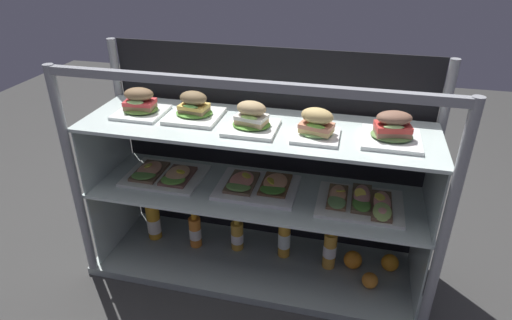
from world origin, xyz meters
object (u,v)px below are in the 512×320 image
(juice_bottle_front_fourth, at_px, (154,221))
(juice_bottle_front_second, at_px, (237,235))
(juice_bottle_back_right, at_px, (284,238))
(plated_roll_sandwich_left_of_center, at_px, (140,104))
(orange_fruit_near_left_post, at_px, (370,280))
(plated_roll_sandwich_center, at_px, (392,131))
(open_sandwich_tray_left_of_center, at_px, (164,175))
(juice_bottle_tucked_behind, at_px, (330,249))
(open_sandwich_tray_near_right_corner, at_px, (257,186))
(orange_fruit_beside_bottles, at_px, (390,263))
(plated_roll_sandwich_near_right_corner, at_px, (316,126))
(open_sandwich_tray_mid_right, at_px, (361,202))
(plated_roll_sandwich_mid_right, at_px, (194,109))
(plated_roll_sandwich_far_right, at_px, (251,120))
(orange_fruit_rolled_forward, at_px, (353,260))

(juice_bottle_front_fourth, bearing_deg, juice_bottle_front_second, 2.06)
(juice_bottle_front_second, relative_size, juice_bottle_back_right, 0.84)
(plated_roll_sandwich_left_of_center, bearing_deg, juice_bottle_front_fourth, 127.87)
(orange_fruit_near_left_post, bearing_deg, plated_roll_sandwich_center, 99.56)
(open_sandwich_tray_left_of_center, xyz_separation_m, juice_bottle_tucked_behind, (0.75, 0.03, -0.30))
(open_sandwich_tray_near_right_corner, bearing_deg, orange_fruit_beside_bottles, 6.54)
(plated_roll_sandwich_near_right_corner, xyz_separation_m, open_sandwich_tray_near_right_corner, (-0.24, 0.07, -0.33))
(plated_roll_sandwich_center, bearing_deg, plated_roll_sandwich_left_of_center, 178.64)
(open_sandwich_tray_mid_right, bearing_deg, plated_roll_sandwich_mid_right, 178.06)
(plated_roll_sandwich_far_right, bearing_deg, plated_roll_sandwich_near_right_corner, -2.66)
(open_sandwich_tray_near_right_corner, relative_size, orange_fruit_near_left_post, 4.93)
(juice_bottle_back_right, xyz_separation_m, orange_fruit_beside_bottles, (0.48, 0.01, -0.06))
(open_sandwich_tray_left_of_center, relative_size, orange_fruit_rolled_forward, 4.13)
(plated_roll_sandwich_near_right_corner, bearing_deg, orange_fruit_beside_bottles, 20.99)
(plated_roll_sandwich_left_of_center, relative_size, orange_fruit_beside_bottles, 2.50)
(open_sandwich_tray_near_right_corner, bearing_deg, plated_roll_sandwich_near_right_corner, -15.86)
(open_sandwich_tray_left_of_center, height_order, orange_fruit_beside_bottles, open_sandwich_tray_left_of_center)
(plated_roll_sandwich_left_of_center, height_order, juice_bottle_front_second, plated_roll_sandwich_left_of_center)
(orange_fruit_rolled_forward, bearing_deg, open_sandwich_tray_mid_right, -90.01)
(juice_bottle_front_fourth, relative_size, orange_fruit_near_left_post, 3.34)
(juice_bottle_front_second, bearing_deg, orange_fruit_beside_bottles, 1.35)
(juice_bottle_tucked_behind, bearing_deg, juice_bottle_front_fourth, 179.38)
(open_sandwich_tray_near_right_corner, height_order, juice_bottle_front_second, open_sandwich_tray_near_right_corner)
(plated_roll_sandwich_far_right, xyz_separation_m, juice_bottle_back_right, (0.12, 0.11, -0.62))
(plated_roll_sandwich_far_right, relative_size, juice_bottle_tucked_behind, 0.84)
(orange_fruit_beside_bottles, bearing_deg, plated_roll_sandwich_near_right_corner, -159.01)
(plated_roll_sandwich_center, height_order, orange_fruit_rolled_forward, plated_roll_sandwich_center)
(juice_bottle_tucked_behind, height_order, orange_fruit_rolled_forward, juice_bottle_tucked_behind)
(open_sandwich_tray_left_of_center, height_order, juice_bottle_front_second, open_sandwich_tray_left_of_center)
(plated_roll_sandwich_mid_right, distance_m, open_sandwich_tray_near_right_corner, 0.41)
(open_sandwich_tray_left_of_center, height_order, orange_fruit_near_left_post, open_sandwich_tray_left_of_center)
(open_sandwich_tray_near_right_corner, bearing_deg, open_sandwich_tray_mid_right, -3.06)
(open_sandwich_tray_near_right_corner, height_order, open_sandwich_tray_mid_right, open_sandwich_tray_mid_right)
(juice_bottle_tucked_behind, bearing_deg, open_sandwich_tray_near_right_corner, -175.24)
(plated_roll_sandwich_mid_right, relative_size, plated_roll_sandwich_far_right, 1.07)
(plated_roll_sandwich_near_right_corner, bearing_deg, open_sandwich_tray_mid_right, 13.07)
(plated_roll_sandwich_far_right, bearing_deg, orange_fruit_beside_bottles, 11.73)
(open_sandwich_tray_near_right_corner, height_order, juice_bottle_back_right, open_sandwich_tray_near_right_corner)
(plated_roll_sandwich_near_right_corner, distance_m, juice_bottle_back_right, 0.65)
(plated_roll_sandwich_center, bearing_deg, orange_fruit_beside_bottles, 49.49)
(plated_roll_sandwich_left_of_center, distance_m, orange_fruit_near_left_post, 1.22)
(open_sandwich_tray_near_right_corner, bearing_deg, juice_bottle_front_fourth, 176.02)
(open_sandwich_tray_left_of_center, bearing_deg, orange_fruit_beside_bottles, 4.13)
(plated_roll_sandwich_left_of_center, xyz_separation_m, open_sandwich_tray_left_of_center, (0.07, 0.01, -0.33))
(plated_roll_sandwich_left_of_center, bearing_deg, orange_fruit_beside_bottles, 4.25)
(orange_fruit_beside_bottles, bearing_deg, orange_fruit_near_left_post, -123.09)
(orange_fruit_beside_bottles, distance_m, orange_fruit_near_left_post, 0.16)
(plated_roll_sandwich_center, height_order, orange_fruit_near_left_post, plated_roll_sandwich_center)
(open_sandwich_tray_mid_right, relative_size, orange_fruit_beside_bottles, 4.38)
(open_sandwich_tray_left_of_center, height_order, juice_bottle_tucked_behind, open_sandwich_tray_left_of_center)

